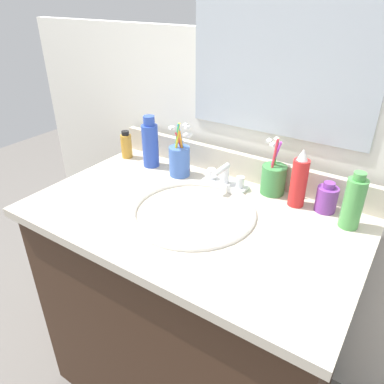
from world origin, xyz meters
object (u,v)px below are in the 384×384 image
object	(u,v)px
faucet	(225,179)
cup_green	(273,178)
bottle_toner_green	(353,202)
bottle_shampoo_blue	(150,144)
bottle_oil_amber	(126,145)
bottle_spray_red	(299,180)
cup_blue_plastic	(180,160)
bottle_cream_purple	(327,198)

from	to	relation	value
faucet	cup_green	size ratio (longest dim) A/B	0.85
cup_green	bottle_toner_green	bearing A→B (deg)	-14.14
bottle_shampoo_blue	bottle_oil_amber	size ratio (longest dim) A/B	1.77
bottle_spray_red	cup_blue_plastic	world-z (taller)	cup_blue_plastic
cup_blue_plastic	bottle_cream_purple	bearing A→B (deg)	5.01
cup_green	faucet	bearing A→B (deg)	-162.01
bottle_cream_purple	bottle_toner_green	size ratio (longest dim) A/B	0.56
bottle_shampoo_blue	bottle_toner_green	size ratio (longest dim) A/B	1.14
cup_green	bottle_shampoo_blue	bearing A→B (deg)	-173.32
bottle_spray_red	cup_green	bearing A→B (deg)	160.76
cup_green	bottle_cream_purple	bearing A→B (deg)	-5.19
bottle_cream_purple	bottle_toner_green	distance (m)	0.10
bottle_shampoo_blue	bottle_oil_amber	bearing A→B (deg)	176.38
faucet	bottle_spray_red	size ratio (longest dim) A/B	0.86
bottle_cream_purple	bottle_spray_red	xyz separation A→B (m)	(-0.08, -0.02, 0.04)
faucet	bottle_toner_green	bearing A→B (deg)	-2.18
cup_blue_plastic	bottle_spray_red	bearing A→B (deg)	3.85
bottle_shampoo_blue	bottle_spray_red	xyz separation A→B (m)	(0.56, 0.02, -0.00)
bottle_shampoo_blue	bottle_toner_green	bearing A→B (deg)	-0.81
bottle_shampoo_blue	bottle_cream_purple	xyz separation A→B (m)	(0.64, 0.04, -0.05)
bottle_shampoo_blue	bottle_toner_green	xyz separation A→B (m)	(0.72, -0.01, -0.01)
bottle_shampoo_blue	cup_green	bearing A→B (deg)	6.68
bottle_cream_purple	cup_green	world-z (taller)	cup_green
bottle_shampoo_blue	cup_blue_plastic	distance (m)	0.14
bottle_toner_green	bottle_cream_purple	bearing A→B (deg)	148.59
bottle_shampoo_blue	bottle_cream_purple	bearing A→B (deg)	3.42
faucet	bottle_oil_amber	xyz separation A→B (m)	(-0.44, 0.00, 0.02)
bottle_oil_amber	bottle_spray_red	size ratio (longest dim) A/B	0.58
faucet	bottle_oil_amber	world-z (taller)	bottle_oil_amber
cup_blue_plastic	bottle_toner_green	bearing A→B (deg)	-0.42
bottle_shampoo_blue	bottle_spray_red	size ratio (longest dim) A/B	1.03
bottle_cream_purple	bottle_spray_red	bearing A→B (deg)	-169.36
bottle_oil_amber	bottle_toner_green	xyz separation A→B (m)	(0.85, -0.02, 0.03)
bottle_oil_amber	cup_blue_plastic	size ratio (longest dim) A/B	0.56
bottle_oil_amber	cup_blue_plastic	distance (m)	0.27
bottle_shampoo_blue	cup_green	distance (m)	0.47
bottle_shampoo_blue	bottle_spray_red	world-z (taller)	bottle_shampoo_blue
bottle_shampoo_blue	cup_blue_plastic	xyz separation A→B (m)	(0.14, -0.01, -0.03)
bottle_shampoo_blue	bottle_cream_purple	world-z (taller)	bottle_shampoo_blue
faucet	bottle_shampoo_blue	distance (m)	0.32
bottle_cream_purple	bottle_oil_amber	xyz separation A→B (m)	(-0.77, -0.03, 0.01)
bottle_oil_amber	bottle_spray_red	xyz separation A→B (m)	(0.68, 0.01, 0.03)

